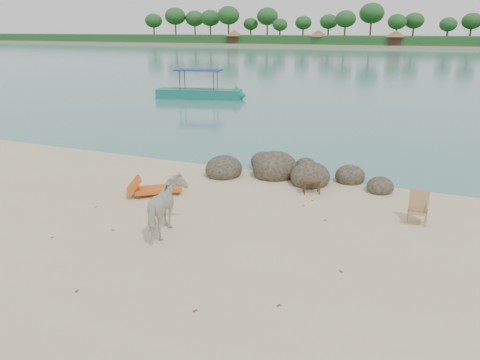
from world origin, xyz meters
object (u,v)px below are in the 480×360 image
object	(u,v)px
lounge_chair	(158,187)
boat_near	(199,74)
boulders	(284,172)
side_table	(311,187)
cow	(167,209)
deck_chair	(418,209)

from	to	relation	value
lounge_chair	boat_near	size ratio (longest dim) A/B	0.25
boulders	side_table	distance (m)	1.88
cow	boat_near	bearing A→B (deg)	-79.41
side_table	lounge_chair	bearing A→B (deg)	-179.51
lounge_chair	boat_near	xyz separation A→B (m)	(-9.15, 20.08, 1.48)
boulders	lounge_chair	distance (m)	4.57
lounge_chair	deck_chair	distance (m)	7.74
cow	lounge_chair	distance (m)	3.06
boulders	lounge_chair	bearing A→B (deg)	-132.86
boulders	cow	size ratio (longest dim) A/B	3.86
boulders	deck_chair	bearing A→B (deg)	-29.15
boulders	deck_chair	distance (m)	5.26
boulders	side_table	xyz separation A→B (m)	(1.34, -1.32, 0.00)
side_table	boat_near	bearing A→B (deg)	103.01
cow	boat_near	distance (m)	25.06
boulders	cow	distance (m)	5.92
boulders	lounge_chair	world-z (taller)	boulders
cow	lounge_chair	world-z (taller)	cow
cow	lounge_chair	xyz separation A→B (m)	(-1.84, 2.41, -0.44)
cow	lounge_chair	size ratio (longest dim) A/B	0.92
boulders	boat_near	xyz separation A→B (m)	(-12.26, 16.73, 1.53)
side_table	boat_near	distance (m)	22.66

